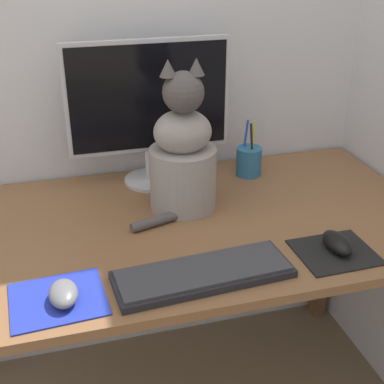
{
  "coord_description": "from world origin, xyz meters",
  "views": [
    {
      "loc": [
        -0.3,
        -1.22,
        1.42
      ],
      "look_at": [
        0.02,
        -0.08,
        0.84
      ],
      "focal_mm": 50.0,
      "sensor_mm": 36.0,
      "label": 1
    }
  ],
  "objects_px": {
    "computer_mouse_right": "(337,243)",
    "monitor": "(149,106)",
    "computer_mouse_left": "(63,293)",
    "keyboard": "(203,273)",
    "pen_cup": "(249,161)",
    "cat": "(183,155)"
  },
  "relations": [
    {
      "from": "pen_cup",
      "to": "cat",
      "type": "bearing_deg",
      "value": -148.86
    },
    {
      "from": "computer_mouse_left",
      "to": "pen_cup",
      "type": "xyz_separation_m",
      "value": [
        0.61,
        0.51,
        0.03
      ]
    },
    {
      "from": "cat",
      "to": "monitor",
      "type": "bearing_deg",
      "value": 109.4
    },
    {
      "from": "computer_mouse_right",
      "to": "monitor",
      "type": "bearing_deg",
      "value": 124.8
    },
    {
      "from": "keyboard",
      "to": "computer_mouse_left",
      "type": "xyz_separation_m",
      "value": [
        -0.31,
        -0.01,
        0.01
      ]
    },
    {
      "from": "computer_mouse_right",
      "to": "cat",
      "type": "bearing_deg",
      "value": 132.97
    },
    {
      "from": "monitor",
      "to": "computer_mouse_right",
      "type": "relative_size",
      "value": 4.55
    },
    {
      "from": "computer_mouse_right",
      "to": "pen_cup",
      "type": "height_order",
      "value": "pen_cup"
    },
    {
      "from": "computer_mouse_left",
      "to": "cat",
      "type": "relative_size",
      "value": 0.23
    },
    {
      "from": "monitor",
      "to": "cat",
      "type": "height_order",
      "value": "monitor"
    },
    {
      "from": "keyboard",
      "to": "pen_cup",
      "type": "bearing_deg",
      "value": 55.3
    },
    {
      "from": "computer_mouse_left",
      "to": "computer_mouse_right",
      "type": "xyz_separation_m",
      "value": [
        0.66,
        0.02,
        0.0
      ]
    },
    {
      "from": "computer_mouse_right",
      "to": "cat",
      "type": "xyz_separation_m",
      "value": [
        -0.3,
        0.33,
        0.13
      ]
    },
    {
      "from": "computer_mouse_left",
      "to": "pen_cup",
      "type": "relative_size",
      "value": 0.55
    },
    {
      "from": "keyboard",
      "to": "cat",
      "type": "bearing_deg",
      "value": 79.03
    },
    {
      "from": "cat",
      "to": "computer_mouse_left",
      "type": "bearing_deg",
      "value": -131.42
    },
    {
      "from": "monitor",
      "to": "cat",
      "type": "relative_size",
      "value": 1.15
    },
    {
      "from": "computer_mouse_left",
      "to": "computer_mouse_right",
      "type": "relative_size",
      "value": 0.9
    },
    {
      "from": "keyboard",
      "to": "computer_mouse_left",
      "type": "bearing_deg",
      "value": 177.27
    },
    {
      "from": "cat",
      "to": "computer_mouse_right",
      "type": "bearing_deg",
      "value": -43.34
    },
    {
      "from": "keyboard",
      "to": "computer_mouse_right",
      "type": "distance_m",
      "value": 0.35
    },
    {
      "from": "computer_mouse_right",
      "to": "pen_cup",
      "type": "bearing_deg",
      "value": 95.67
    }
  ]
}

